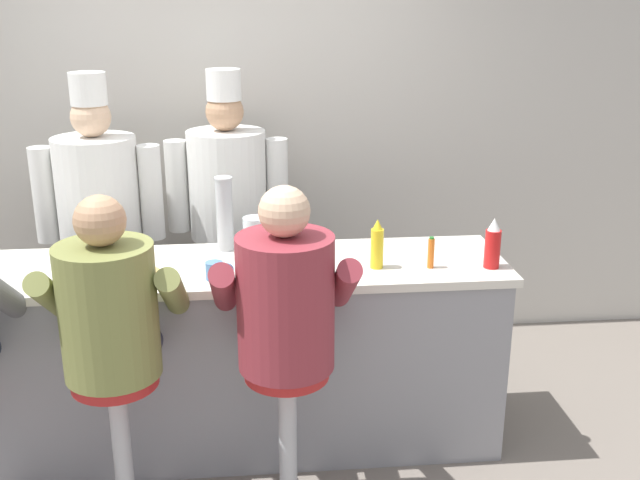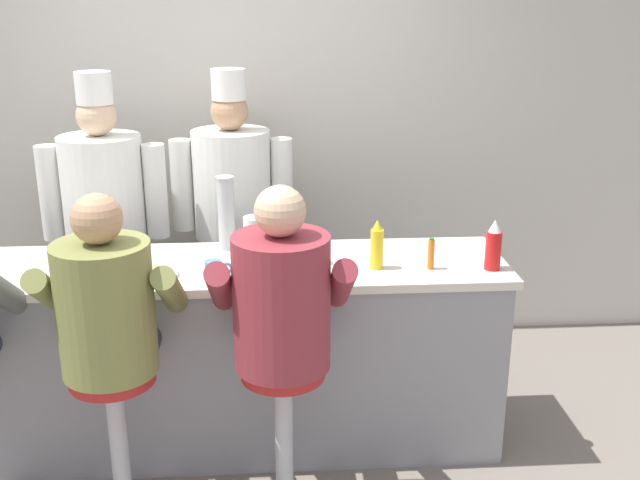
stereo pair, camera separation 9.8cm
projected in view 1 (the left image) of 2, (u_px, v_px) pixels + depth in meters
name	position (u px, v px, depth m)	size (l,w,h in m)	color
ground_plane	(223.00, 479.00, 3.53)	(20.00, 20.00, 0.00)	slate
wall_back	(220.00, 135.00, 4.60)	(10.00, 0.06, 2.70)	beige
diner_counter	(220.00, 356.00, 3.69)	(2.77, 0.65, 0.96)	gray
ketchup_bottle_red	(493.00, 245.00, 3.48)	(0.07, 0.07, 0.24)	red
mustard_bottle_yellow	(377.00, 245.00, 3.47)	(0.06, 0.06, 0.24)	yellow
hot_sauce_bottle_orange	(431.00, 253.00, 3.48)	(0.03, 0.03, 0.15)	orange
water_pitcher_clear	(255.00, 240.00, 3.56)	(0.13, 0.11, 0.22)	silver
breakfast_plate	(147.00, 275.00, 3.37)	(0.28, 0.28, 0.05)	white
cereal_bowl	(281.00, 275.00, 3.34)	(0.13, 0.13, 0.05)	white
coffee_mug_blue	(216.00, 270.00, 3.35)	(0.12, 0.08, 0.08)	#4C7AB2
cup_stack_steel	(225.00, 214.00, 3.69)	(0.09, 0.09, 0.37)	#B7BABF
napkin_dispenser_chrome	(306.00, 250.00, 3.54)	(0.13, 0.08, 0.13)	silver
diner_seated_olive	(111.00, 321.00, 2.99)	(0.59, 0.58, 1.46)	#B2B5BA
diner_seated_maroon	(285.00, 312.00, 3.05)	(0.60, 0.59, 1.48)	#B2B5BA
cook_in_whites_near	(101.00, 220.00, 4.15)	(0.70, 0.45, 1.79)	#232328
cook_in_whites_far	(229.00, 210.00, 4.34)	(0.70, 0.45, 1.79)	#232328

